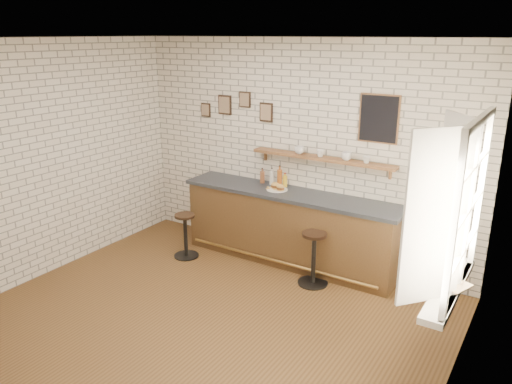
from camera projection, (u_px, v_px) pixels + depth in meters
ground at (213, 315)px, 5.64m from camera, size 5.00×5.00×0.00m
bar_counter at (289, 227)px, 6.83m from camera, size 3.10×0.65×1.01m
sandwich_plate at (277, 189)px, 6.77m from camera, size 0.28×0.28×0.01m
ciabatta_sandwich at (278, 186)px, 6.75m from camera, size 0.25×0.17×0.08m
potato_chips at (276, 189)px, 6.78m from camera, size 0.27×0.18×0.00m
bitters_bottle_brown at (262, 177)px, 7.07m from camera, size 0.07×0.07×0.22m
bitters_bottle_white at (272, 178)px, 6.98m from camera, size 0.06×0.06×0.24m
bitters_bottle_amber at (280, 178)px, 6.92m from camera, size 0.07×0.07×0.29m
condiment_bottle_yellow at (285, 181)px, 6.88m from camera, size 0.06×0.06×0.20m
bar_stool_left at (186, 234)px, 7.03m from camera, size 0.35×0.35×0.64m
bar_stool_right at (314, 257)px, 6.24m from camera, size 0.39×0.39×0.69m
wall_shelf at (322, 158)px, 6.52m from camera, size 2.00×0.18×0.18m
shelf_cup_a at (299, 150)px, 6.66m from camera, size 0.14×0.14×0.10m
shelf_cup_b at (320, 153)px, 6.51m from camera, size 0.14×0.14×0.09m
shelf_cup_c at (347, 156)px, 6.32m from camera, size 0.16×0.16×0.11m
shelf_cup_d at (366, 160)px, 6.19m from camera, size 0.11×0.11×0.09m
back_wall_decor at (314, 113)px, 6.50m from camera, size 2.96×0.02×0.56m
window_sill at (449, 288)px, 4.39m from camera, size 0.20×1.35×0.06m
casement_window at (454, 207)px, 4.19m from camera, size 0.40×1.30×1.56m
book_lower at (447, 284)px, 4.39m from camera, size 0.16×0.21×0.02m
book_upper at (447, 282)px, 4.38m from camera, size 0.26×0.30×0.02m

